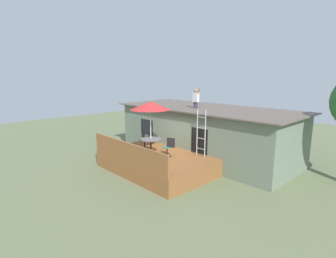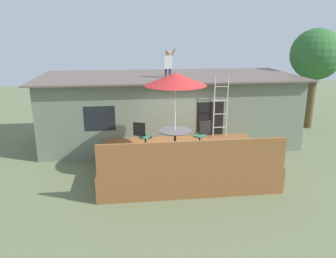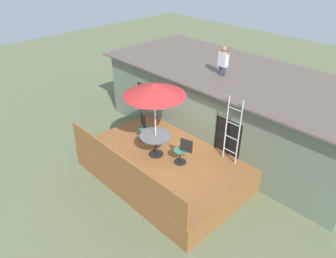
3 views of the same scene
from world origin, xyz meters
name	(u,v)px [view 1 (image 1 of 3)]	position (x,y,z in m)	size (l,w,h in m)	color
ground_plane	(157,170)	(0.00, 0.00, 0.00)	(40.00, 40.00, 0.00)	#66704C
house	(204,132)	(0.00, 3.60, 1.40)	(10.50, 4.50, 2.79)	slate
deck	(157,162)	(0.00, 0.00, 0.40)	(5.33, 3.54, 0.80)	brown
deck_railing	(127,152)	(0.00, -1.72, 1.25)	(5.23, 0.08, 0.90)	brown
patio_table	(151,142)	(-0.28, -0.14, 1.39)	(1.04, 1.04, 0.74)	black
patio_umbrella	(150,106)	(-0.28, -0.14, 3.15)	(1.90, 1.90, 2.54)	silver
step_ladder	(201,133)	(1.59, 1.35, 1.90)	(0.52, 0.04, 2.20)	silver
person_figure	(196,97)	(-0.12, 2.93, 3.40)	(0.47, 0.20, 1.11)	#33384C
patio_chair_left	(144,140)	(-1.27, 0.22, 1.26)	(0.60, 0.44, 0.92)	black
patio_chair_right	(168,147)	(0.64, 0.15, 1.26)	(0.61, 0.44, 0.92)	black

